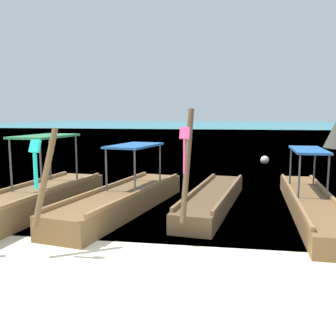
% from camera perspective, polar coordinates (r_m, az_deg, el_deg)
% --- Properties ---
extents(ground, '(120.00, 120.00, 0.00)m').
position_cam_1_polar(ground, '(6.34, -6.04, -16.83)').
color(ground, beige).
extents(sea_water, '(120.00, 120.00, 0.00)m').
position_cam_1_polar(sea_water, '(67.48, 8.16, 5.83)').
color(sea_water, teal).
rests_on(sea_water, ground).
extents(longtail_boat_blue_ribbon, '(1.92, 6.77, 2.45)m').
position_cam_1_polar(longtail_boat_blue_ribbon, '(10.79, -19.87, -4.63)').
color(longtail_boat_blue_ribbon, brown).
rests_on(longtail_boat_blue_ribbon, ground).
extents(longtail_boat_turquoise_ribbon, '(2.37, 6.67, 2.40)m').
position_cam_1_polar(longtail_boat_turquoise_ribbon, '(10.56, -6.73, -4.63)').
color(longtail_boat_turquoise_ribbon, brown).
rests_on(longtail_boat_turquoise_ribbon, ground).
extents(longtail_boat_pink_ribbon, '(1.78, 6.23, 2.78)m').
position_cam_1_polar(longtail_boat_pink_ribbon, '(10.95, 6.74, -4.60)').
color(longtail_boat_pink_ribbon, brown).
rests_on(longtail_boat_pink_ribbon, ground).
extents(longtail_boat_violet_ribbon, '(1.30, 7.46, 2.25)m').
position_cam_1_polar(longtail_boat_violet_ribbon, '(10.90, 20.68, -4.94)').
color(longtail_boat_violet_ribbon, brown).
rests_on(longtail_boat_violet_ribbon, ground).
extents(mooring_buoy_near, '(0.44, 0.44, 0.44)m').
position_cam_1_polar(mooring_buoy_near, '(20.88, 14.31, 1.19)').
color(mooring_buoy_near, white).
rests_on(mooring_buoy_near, sea_water).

